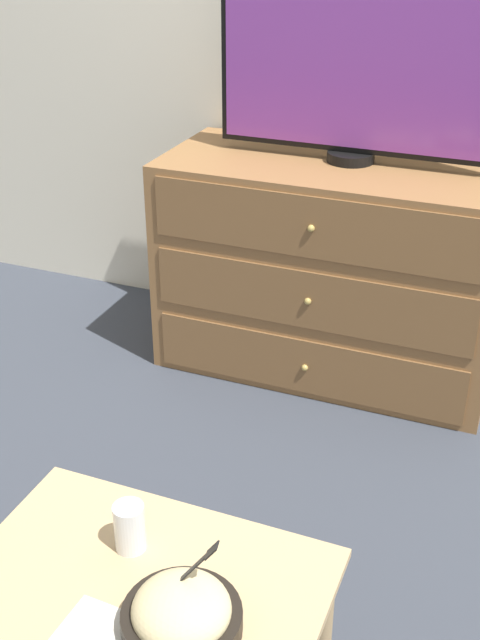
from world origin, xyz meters
TOP-DOWN VIEW (x-y plane):
  - ground_plane at (0.00, 0.00)m, footprint 12.00×12.00m
  - dresser at (-0.07, -0.30)m, footprint 1.20×0.56m
  - tv at (-0.04, -0.26)m, footprint 0.94×0.16m
  - coffee_table at (-0.00, -1.90)m, footprint 0.72×0.52m
  - takeout_bowl at (0.12, -1.95)m, footprint 0.22×0.22m
  - drink_cup at (-0.07, -1.81)m, footprint 0.06×0.06m
  - napkin at (-0.02, -2.03)m, footprint 0.15×0.15m

SIDE VIEW (x-z plane):
  - ground_plane at x=0.00m, z-range 0.00..0.00m
  - coffee_table at x=0.00m, z-range 0.13..0.53m
  - dresser at x=-0.07m, z-range 0.00..0.78m
  - napkin at x=-0.02m, z-range 0.40..0.40m
  - takeout_bowl at x=0.12m, z-range 0.34..0.53m
  - drink_cup at x=-0.07m, z-range 0.39..0.50m
  - tv at x=-0.04m, z-range 0.79..1.44m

